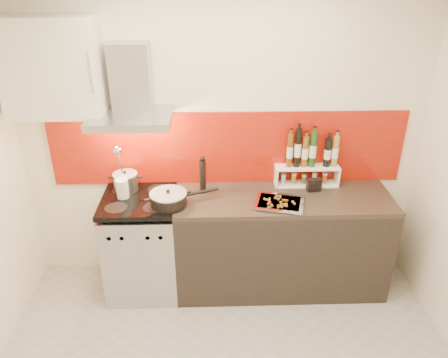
{
  "coord_description": "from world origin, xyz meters",
  "views": [
    {
      "loc": [
        -0.09,
        -2.03,
        2.66
      ],
      "look_at": [
        0.0,
        0.95,
        1.15
      ],
      "focal_mm": 35.0,
      "sensor_mm": 36.0,
      "label": 1
    }
  ],
  "objects_px": {
    "counter": "(281,242)",
    "pepper_mill": "(203,175)",
    "baking_tray": "(279,203)",
    "stock_pot": "(126,182)",
    "range_stove": "(143,246)",
    "saute_pan": "(169,198)"
  },
  "relations": [
    {
      "from": "stock_pot",
      "to": "baking_tray",
      "type": "distance_m",
      "value": 1.29
    },
    {
      "from": "stock_pot",
      "to": "pepper_mill",
      "type": "bearing_deg",
      "value": -4.49
    },
    {
      "from": "counter",
      "to": "saute_pan",
      "type": "distance_m",
      "value": 1.07
    },
    {
      "from": "stock_pot",
      "to": "baking_tray",
      "type": "xyz_separation_m",
      "value": [
        1.26,
        -0.27,
        -0.07
      ]
    },
    {
      "from": "baking_tray",
      "to": "pepper_mill",
      "type": "bearing_deg",
      "value": 160.17
    },
    {
      "from": "counter",
      "to": "saute_pan",
      "type": "xyz_separation_m",
      "value": [
        -0.93,
        -0.11,
        0.51
      ]
    },
    {
      "from": "counter",
      "to": "stock_pot",
      "type": "height_order",
      "value": "stock_pot"
    },
    {
      "from": "range_stove",
      "to": "stock_pot",
      "type": "relative_size",
      "value": 4.44
    },
    {
      "from": "counter",
      "to": "stock_pot",
      "type": "bearing_deg",
      "value": 173.48
    },
    {
      "from": "stock_pot",
      "to": "baking_tray",
      "type": "height_order",
      "value": "stock_pot"
    },
    {
      "from": "baking_tray",
      "to": "range_stove",
      "type": "bearing_deg",
      "value": 174.19
    },
    {
      "from": "saute_pan",
      "to": "range_stove",
      "type": "bearing_deg",
      "value": 158.99
    },
    {
      "from": "counter",
      "to": "saute_pan",
      "type": "relative_size",
      "value": 3.28
    },
    {
      "from": "counter",
      "to": "pepper_mill",
      "type": "bearing_deg",
      "value": 171.53
    },
    {
      "from": "range_stove",
      "to": "pepper_mill",
      "type": "relative_size",
      "value": 2.73
    },
    {
      "from": "range_stove",
      "to": "saute_pan",
      "type": "distance_m",
      "value": 0.59
    },
    {
      "from": "range_stove",
      "to": "baking_tray",
      "type": "relative_size",
      "value": 2.03
    },
    {
      "from": "counter",
      "to": "pepper_mill",
      "type": "xyz_separation_m",
      "value": [
        -0.67,
        0.1,
        0.61
      ]
    },
    {
      "from": "saute_pan",
      "to": "pepper_mill",
      "type": "relative_size",
      "value": 1.64
    },
    {
      "from": "stock_pot",
      "to": "pepper_mill",
      "type": "height_order",
      "value": "pepper_mill"
    },
    {
      "from": "stock_pot",
      "to": "range_stove",
      "type": "bearing_deg",
      "value": -52.96
    },
    {
      "from": "baking_tray",
      "to": "stock_pot",
      "type": "bearing_deg",
      "value": 167.84
    }
  ]
}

